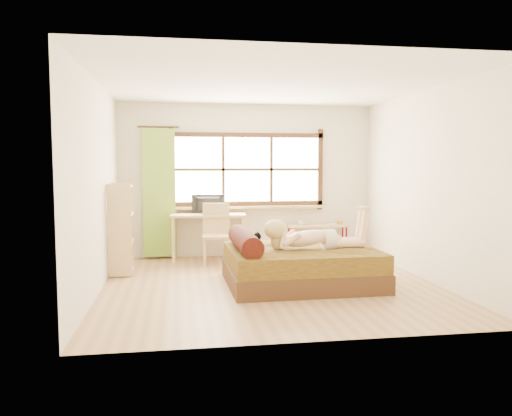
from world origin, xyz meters
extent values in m
plane|color=#9E754C|center=(0.00, 0.00, 0.00)|extent=(4.50, 4.50, 0.00)
plane|color=white|center=(0.00, 0.00, 2.70)|extent=(4.50, 4.50, 0.00)
plane|color=silver|center=(0.00, 2.25, 1.35)|extent=(4.50, 0.00, 4.50)
plane|color=silver|center=(0.00, -2.25, 1.35)|extent=(4.50, 0.00, 4.50)
plane|color=silver|center=(-2.25, 0.00, 1.35)|extent=(0.00, 4.50, 4.50)
plane|color=silver|center=(2.25, 0.00, 1.35)|extent=(0.00, 4.50, 4.50)
cube|color=#FFEDBF|center=(0.00, 2.25, 1.55)|extent=(2.60, 0.01, 1.30)
cube|color=tan|center=(0.00, 2.17, 0.88)|extent=(2.80, 0.16, 0.04)
cube|color=olive|center=(-1.55, 2.13, 1.15)|extent=(0.55, 0.10, 2.20)
cube|color=#35220F|center=(0.43, -0.05, 0.13)|extent=(2.04, 1.64, 0.25)
cube|color=#33230B|center=(0.43, -0.05, 0.38)|extent=(2.00, 1.61, 0.25)
cylinder|color=black|center=(-0.36, -0.06, 0.62)|extent=(0.31, 1.37, 0.28)
cube|color=tan|center=(-0.72, 1.95, 0.77)|extent=(1.32, 0.68, 0.04)
cube|color=tan|center=(-1.32, 1.76, 0.38)|extent=(0.06, 0.06, 0.76)
cube|color=tan|center=(-0.16, 1.67, 0.38)|extent=(0.06, 0.06, 0.76)
cube|color=tan|center=(-1.28, 2.23, 0.38)|extent=(0.06, 0.06, 0.76)
cube|color=tan|center=(-0.12, 2.14, 0.38)|extent=(0.06, 0.06, 0.76)
imported|color=black|center=(-0.72, 2.00, 0.96)|extent=(0.56, 0.12, 0.32)
cube|color=tan|center=(-0.62, 1.50, 0.47)|extent=(0.48, 0.48, 0.04)
cube|color=tan|center=(-0.60, 1.70, 0.74)|extent=(0.45, 0.08, 0.51)
cube|color=tan|center=(-0.83, 1.32, 0.22)|extent=(0.05, 0.05, 0.45)
cube|color=tan|center=(-0.45, 1.29, 0.22)|extent=(0.05, 0.05, 0.45)
cube|color=tan|center=(-0.80, 1.71, 0.22)|extent=(0.05, 0.05, 0.45)
cube|color=tan|center=(-0.41, 1.68, 0.22)|extent=(0.05, 0.05, 0.45)
cube|color=tan|center=(1.26, 2.07, 0.53)|extent=(1.11, 0.31, 0.04)
cube|color=tan|center=(1.26, 2.07, 0.26)|extent=(1.11, 0.31, 0.03)
cylinder|color=#67090C|center=(0.75, 1.97, 0.28)|extent=(0.03, 0.03, 0.55)
cylinder|color=#67090C|center=(1.76, 1.95, 0.28)|extent=(0.03, 0.03, 0.55)
cylinder|color=#67090C|center=(0.76, 2.19, 0.28)|extent=(0.03, 0.03, 0.55)
cylinder|color=#67090C|center=(1.77, 2.17, 0.28)|extent=(0.03, 0.03, 0.55)
cube|color=#C17C30|center=(1.67, 2.06, 0.59)|extent=(0.09, 0.09, 0.07)
imported|color=gray|center=(0.96, 2.07, 0.60)|extent=(0.12, 0.12, 0.09)
imported|color=gray|center=(1.46, 2.07, 0.56)|extent=(0.16, 0.21, 0.02)
cube|color=tan|center=(-2.08, 1.03, 0.06)|extent=(0.35, 0.56, 0.03)
cube|color=tan|center=(-2.08, 1.03, 0.48)|extent=(0.35, 0.56, 0.03)
cube|color=tan|center=(-2.08, 1.03, 0.90)|extent=(0.35, 0.56, 0.03)
cube|color=tan|center=(-2.08, 1.03, 1.32)|extent=(0.35, 0.56, 0.03)
cube|color=tan|center=(-2.07, 0.75, 0.69)|extent=(0.33, 0.04, 1.35)
cube|color=tan|center=(-2.09, 1.31, 0.69)|extent=(0.33, 0.04, 1.35)
camera|label=1|loc=(-1.23, -6.61, 1.64)|focal=35.00mm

